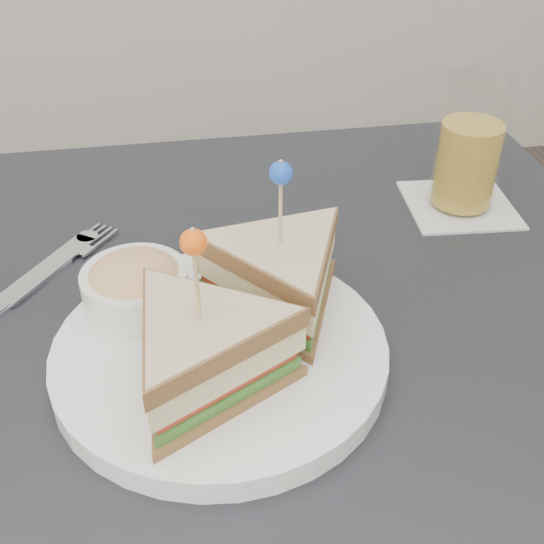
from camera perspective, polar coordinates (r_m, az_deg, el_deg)
The scene contains 5 objects.
table at distance 0.66m, azimuth -0.71°, elevation -9.44°, with size 0.80×0.80×0.75m.
plate_meal at distance 0.55m, azimuth -3.78°, elevation -3.87°, with size 0.31×0.29×0.16m.
cutlery_fork at distance 0.71m, azimuth -17.79°, elevation 0.24°, with size 0.13×0.16×0.01m.
cutlery_knife at distance 0.68m, azimuth -20.97°, elevation -1.98°, with size 0.15×0.20×0.01m.
drink_set at distance 0.78m, azimuth 16.13°, elevation 9.57°, with size 0.13×0.13×0.15m.
Camera 1 is at (-0.07, -0.46, 1.15)m, focal length 45.00 mm.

